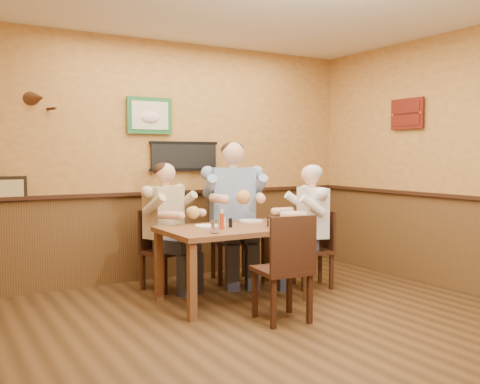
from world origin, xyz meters
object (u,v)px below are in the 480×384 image
Objects in this scene: hot_sauce_bottle at (222,220)px; pepper_shaker at (231,223)px; water_glass_mid at (272,224)px; chair_right_end at (312,249)px; cola_tumbler at (271,222)px; dining_table at (233,236)px; diner_blue_polo at (232,219)px; chair_back_right at (232,238)px; diner_white_elder at (313,232)px; water_glass_left at (215,227)px; chair_near_side at (282,267)px; chair_back_left at (164,250)px; salt_shaker at (224,222)px; diner_tan_shirt at (164,233)px.

pepper_shaker is (0.14, 0.07, -0.04)m from hot_sauce_bottle.
water_glass_mid is 0.49m from hot_sauce_bottle.
chair_right_end is 4.93× the size of hot_sauce_bottle.
dining_table is at bearing 151.06° from cola_tumbler.
chair_right_end is 0.59× the size of diner_blue_polo.
chair_back_right is 0.83× the size of diner_white_elder.
cola_tumbler is at bearing -55.55° from diner_white_elder.
dining_table is 15.40× the size of pepper_shaker.
water_glass_mid reaches higher than chair_right_end.
hot_sauce_bottle reaches higher than water_glass_left.
chair_right_end is at bearing -134.12° from chair_near_side.
pepper_shaker is at bearing -69.88° from diner_white_elder.
diner_blue_polo reaches higher than chair_back_left.
salt_shaker is at bearing 51.06° from water_glass_left.
chair_right_end and cola_tumbler have the same top height.
hot_sauce_bottle is at bearing -65.12° from chair_near_side.
salt_shaker reaches higher than pepper_shaker.
hot_sauce_bottle is (-0.59, -0.83, 0.11)m from diner_blue_polo.
diner_tan_shirt is 10.26× the size of water_glass_left.
diner_white_elder is 13.41× the size of pepper_shaker.
diner_blue_polo reaches higher than dining_table.
salt_shaker is (0.09, 0.14, -0.04)m from hot_sauce_bottle.
chair_back_right reaches higher than dining_table.
hot_sauce_bottle is (-0.23, 0.68, 0.36)m from chair_near_side.
chair_near_side is at bearing -97.11° from diner_tan_shirt.
diner_white_elder reaches higher than hot_sauce_bottle.
diner_tan_shirt reaches higher than diner_white_elder.
chair_back_right is at bearing 53.38° from water_glass_left.
diner_white_elder reaches higher than salt_shaker.
hot_sauce_bottle is (0.24, -0.88, 0.22)m from diner_tan_shirt.
chair_back_left is 0.86× the size of chair_back_right.
cola_tumbler reaches higher than dining_table.
chair_right_end is 1.50m from water_glass_left.
chair_back_right is at bearing 54.59° from salt_shaker.
diner_white_elder is (0.99, 0.82, 0.13)m from chair_near_side.
diner_tan_shirt is 1.63m from diner_white_elder.
dining_table is at bearing 27.68° from hot_sauce_bottle.
chair_right_end is (1.46, -0.73, -0.01)m from chair_back_left.
water_glass_left is at bearing 174.15° from water_glass_mid.
cola_tumbler is at bearing -28.94° from dining_table.
dining_table is 0.17m from salt_shaker.
chair_back_left reaches higher than chair_right_end.
diner_tan_shirt is at bearing -100.33° from diner_white_elder.
chair_near_side is at bearing -48.54° from water_glass_left.
chair_back_left is 0.96m from pepper_shaker.
chair_back_right reaches higher than pepper_shaker.
dining_table is 0.45m from water_glass_mid.
cola_tumbler is 0.40m from pepper_shaker.
diner_blue_polo is at bearing 59.24° from pepper_shaker.
pepper_shaker is at bearing 156.59° from cola_tumbler.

